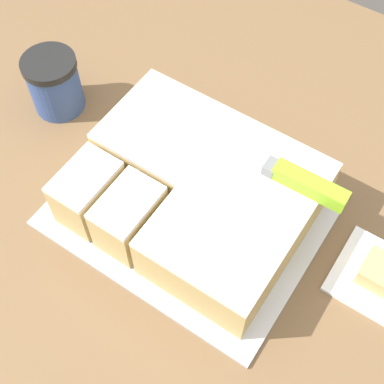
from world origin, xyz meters
name	(u,v)px	position (x,y,z in m)	size (l,w,h in m)	color
ground_plane	(188,374)	(0.00, 0.00, 0.00)	(8.00, 8.00, 0.00)	#4C4742
countertop	(187,320)	(0.00, 0.00, 0.47)	(1.40, 1.10, 0.95)	brown
cake_board	(192,209)	(0.01, 0.01, 0.95)	(0.36, 0.30, 0.01)	silver
cake	(195,192)	(0.01, 0.01, 1.00)	(0.31, 0.25, 0.08)	tan
knife	(287,175)	(0.11, 0.07, 1.05)	(0.29, 0.03, 0.02)	silver
coffee_cup	(54,84)	(-0.28, 0.05, 1.00)	(0.08, 0.08, 0.10)	#334C8C
paper_napkin	(377,278)	(0.27, 0.06, 0.95)	(0.11, 0.11, 0.01)	white
brownie	(381,273)	(0.27, 0.06, 0.97)	(0.05, 0.05, 0.03)	tan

